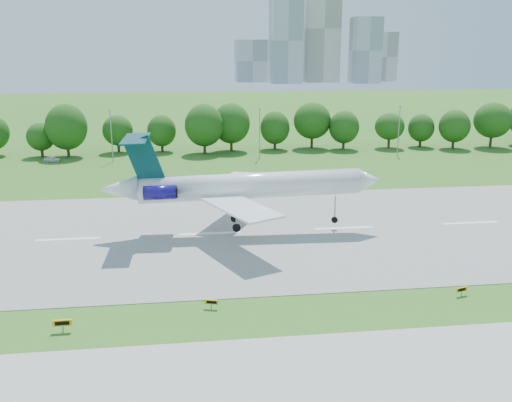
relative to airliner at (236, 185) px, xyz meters
The scene contains 10 objects.
ground 26.33m from the airliner, 98.75° to the right, with size 600.00×600.00×0.00m, color #305817.
runway 8.08m from the airliner, behind, with size 400.00×45.00×0.08m, color gray.
tree_line 67.07m from the airliner, 93.30° to the left, with size 288.40×8.40×10.40m.
light_poles 57.31m from the airliner, 96.37° to the left, with size 175.90×0.25×12.19m.
skyline 378.75m from the airliner, 75.24° to the left, with size 127.00×52.00×80.00m.
airliner is the anchor object (origin of this frame).
taxi_sign_left 25.93m from the airliner, 101.38° to the right, with size 1.43×0.56×1.01m.
taxi_sign_centre 34.39m from the airliner, 124.63° to the right, with size 1.81×0.26×1.27m.
taxi_sign_right 34.04m from the airliner, 48.24° to the right, with size 1.41×0.53×1.00m.
service_vehicle_b 70.56m from the airliner, 122.87° to the left, with size 1.53×3.80×1.29m, color white.
Camera 1 is at (-3.45, -53.82, 26.18)m, focal length 40.00 mm.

